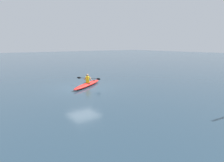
{
  "coord_description": "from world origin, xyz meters",
  "views": [
    {
      "loc": [
        7.83,
        14.47,
        3.65
      ],
      "look_at": [
        -0.32,
        3.69,
        1.09
      ],
      "focal_mm": 31.28,
      "sensor_mm": 36.0,
      "label": 1
    }
  ],
  "objects": [
    {
      "name": "ground_plane",
      "position": [
        0.0,
        0.0,
        0.0
      ],
      "size": [
        160.0,
        160.0,
        0.0
      ],
      "primitive_type": "plane",
      "color": "#233847"
    },
    {
      "name": "kayaker",
      "position": [
        -0.64,
        -0.31,
        0.64
      ],
      "size": [
        1.29,
        1.98,
        0.78
      ],
      "color": "yellow",
      "rests_on": "kayak"
    },
    {
      "name": "kayak",
      "position": [
        -0.58,
        -0.27,
        0.15
      ],
      "size": [
        4.15,
        2.99,
        0.3
      ],
      "color": "red",
      "rests_on": "ground"
    }
  ]
}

